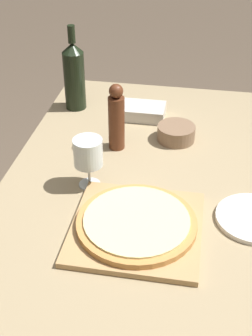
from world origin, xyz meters
name	(u,v)px	position (x,y,z in m)	size (l,w,h in m)	color
dining_table	(142,228)	(0.00, 0.00, 0.69)	(0.91, 1.66, 0.77)	#9E8966
cutting_board	(138,228)	(0.00, -0.11, 0.78)	(0.35, 0.35, 0.02)	tan
pizza	(138,222)	(0.00, -0.11, 0.80)	(0.33, 0.33, 0.02)	#C68947
wine_bottle	(74,75)	(-0.35, 0.57, 0.91)	(0.08, 0.08, 0.33)	black
pepper_mill	(116,119)	(-0.13, 0.30, 0.89)	(0.06, 0.06, 0.24)	#5B2D19
wine_glass	(88,153)	(-0.18, 0.07, 0.89)	(0.09, 0.09, 0.16)	silver
small_bowl	(176,133)	(0.06, 0.39, 0.80)	(0.13, 0.13, 0.06)	#84664C
food_container	(143,111)	(-0.08, 0.54, 0.80)	(0.17, 0.12, 0.05)	beige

